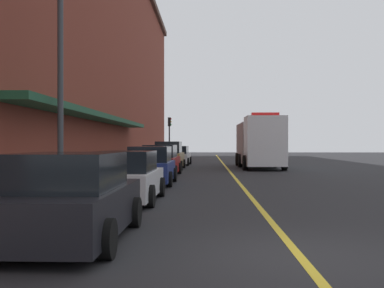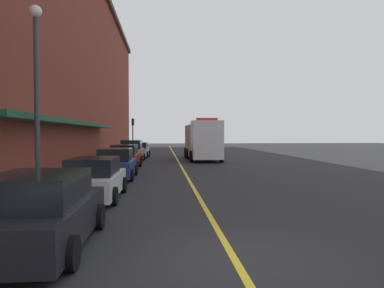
{
  "view_description": "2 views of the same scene",
  "coord_description": "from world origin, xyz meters",
  "px_view_note": "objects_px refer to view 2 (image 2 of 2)",
  "views": [
    {
      "loc": [
        -1.48,
        -7.15,
        1.79
      ],
      "look_at": [
        -2.31,
        19.03,
        1.74
      ],
      "focal_mm": 42.21,
      "sensor_mm": 36.0,
      "label": 1
    },
    {
      "loc": [
        -1.39,
        -6.42,
        2.43
      ],
      "look_at": [
        0.38,
        14.08,
        1.82
      ],
      "focal_mm": 32.04,
      "sensor_mm": 36.0,
      "label": 2
    }
  ],
  "objects_px": {
    "parked_car_2": "(116,164)",
    "parked_car_4": "(132,152)",
    "parked_car_1": "(95,179)",
    "traffic_light_near": "(133,128)",
    "parked_car_3": "(125,157)",
    "parked_car_0": "(41,213)",
    "street_lamp_left": "(36,80)",
    "box_truck": "(202,141)",
    "parking_meter_1": "(116,150)",
    "parked_car_5": "(139,150)"
  },
  "relations": [
    {
      "from": "box_truck",
      "to": "parked_car_1",
      "type": "bearing_deg",
      "value": -18.71
    },
    {
      "from": "parked_car_1",
      "to": "box_truck",
      "type": "relative_size",
      "value": 0.48
    },
    {
      "from": "parked_car_1",
      "to": "parked_car_5",
      "type": "distance_m",
      "value": 23.07
    },
    {
      "from": "parked_car_0",
      "to": "traffic_light_near",
      "type": "distance_m",
      "value": 38.35
    },
    {
      "from": "parked_car_3",
      "to": "parked_car_5",
      "type": "relative_size",
      "value": 1.07
    },
    {
      "from": "parked_car_0",
      "to": "parked_car_2",
      "type": "bearing_deg",
      "value": -0.28
    },
    {
      "from": "parked_car_5",
      "to": "street_lamp_left",
      "type": "bearing_deg",
      "value": 177.12
    },
    {
      "from": "parked_car_3",
      "to": "traffic_light_near",
      "type": "distance_m",
      "value": 21.83
    },
    {
      "from": "parked_car_4",
      "to": "street_lamp_left",
      "type": "distance_m",
      "value": 17.63
    },
    {
      "from": "parked_car_4",
      "to": "parked_car_2",
      "type": "bearing_deg",
      "value": -178.3
    },
    {
      "from": "box_truck",
      "to": "street_lamp_left",
      "type": "bearing_deg",
      "value": -23.95
    },
    {
      "from": "parking_meter_1",
      "to": "box_truck",
      "type": "bearing_deg",
      "value": 18.11
    },
    {
      "from": "parked_car_3",
      "to": "traffic_light_near",
      "type": "xyz_separation_m",
      "value": [
        -1.3,
        21.66,
        2.36
      ]
    },
    {
      "from": "parked_car_1",
      "to": "street_lamp_left",
      "type": "relative_size",
      "value": 0.61
    },
    {
      "from": "parked_car_5",
      "to": "box_truck",
      "type": "distance_m",
      "value": 7.42
    },
    {
      "from": "parked_car_2",
      "to": "parking_meter_1",
      "type": "bearing_deg",
      "value": 7.99
    },
    {
      "from": "parking_meter_1",
      "to": "parked_car_1",
      "type": "bearing_deg",
      "value": -85.06
    },
    {
      "from": "parked_car_0",
      "to": "parked_car_2",
      "type": "height_order",
      "value": "parked_car_2"
    },
    {
      "from": "street_lamp_left",
      "to": "parked_car_5",
      "type": "bearing_deg",
      "value": 84.84
    },
    {
      "from": "parked_car_1",
      "to": "street_lamp_left",
      "type": "distance_m",
      "value": 4.19
    },
    {
      "from": "box_truck",
      "to": "parked_car_5",
      "type": "bearing_deg",
      "value": -123.09
    },
    {
      "from": "parked_car_3",
      "to": "box_truck",
      "type": "distance_m",
      "value": 10.33
    },
    {
      "from": "parked_car_2",
      "to": "parked_car_3",
      "type": "xyz_separation_m",
      "value": [
        -0.1,
        5.18,
        0.02
      ]
    },
    {
      "from": "parked_car_1",
      "to": "parked_car_2",
      "type": "bearing_deg",
      "value": 0.55
    },
    {
      "from": "parked_car_5",
      "to": "parked_car_0",
      "type": "bearing_deg",
      "value": -177.93
    },
    {
      "from": "parked_car_0",
      "to": "parked_car_4",
      "type": "height_order",
      "value": "parked_car_4"
    },
    {
      "from": "parked_car_2",
      "to": "parked_car_3",
      "type": "height_order",
      "value": "parked_car_3"
    },
    {
      "from": "parked_car_1",
      "to": "traffic_light_near",
      "type": "bearing_deg",
      "value": 3.16
    },
    {
      "from": "parked_car_1",
      "to": "parked_car_4",
      "type": "height_order",
      "value": "parked_car_4"
    },
    {
      "from": "parking_meter_1",
      "to": "street_lamp_left",
      "type": "bearing_deg",
      "value": -92.06
    },
    {
      "from": "parked_car_0",
      "to": "parked_car_5",
      "type": "bearing_deg",
      "value": -0.13
    },
    {
      "from": "parked_car_0",
      "to": "parked_car_4",
      "type": "xyz_separation_m",
      "value": [
        -0.07,
        22.65,
        0.12
      ]
    },
    {
      "from": "parked_car_0",
      "to": "parked_car_4",
      "type": "bearing_deg",
      "value": 0.25
    },
    {
      "from": "parked_car_2",
      "to": "parking_meter_1",
      "type": "distance_m",
      "value": 10.88
    },
    {
      "from": "box_truck",
      "to": "parking_meter_1",
      "type": "distance_m",
      "value": 8.12
    },
    {
      "from": "parked_car_0",
      "to": "box_truck",
      "type": "bearing_deg",
      "value": -14.22
    },
    {
      "from": "box_truck",
      "to": "street_lamp_left",
      "type": "xyz_separation_m",
      "value": [
        -8.28,
        -19.21,
        2.59
      ]
    },
    {
      "from": "parked_car_0",
      "to": "box_truck",
      "type": "relative_size",
      "value": 0.48
    },
    {
      "from": "parked_car_0",
      "to": "parked_car_4",
      "type": "distance_m",
      "value": 22.66
    },
    {
      "from": "box_truck",
      "to": "street_lamp_left",
      "type": "relative_size",
      "value": 1.29
    },
    {
      "from": "box_truck",
      "to": "traffic_light_near",
      "type": "bearing_deg",
      "value": -151.28
    },
    {
      "from": "parked_car_1",
      "to": "parked_car_3",
      "type": "bearing_deg",
      "value": 1.14
    },
    {
      "from": "parked_car_2",
      "to": "parked_car_4",
      "type": "xyz_separation_m",
      "value": [
        -0.14,
        11.25,
        0.11
      ]
    },
    {
      "from": "parked_car_2",
      "to": "parked_car_5",
      "type": "height_order",
      "value": "parked_car_2"
    },
    {
      "from": "parking_meter_1",
      "to": "street_lamp_left",
      "type": "relative_size",
      "value": 0.19
    },
    {
      "from": "parked_car_3",
      "to": "parked_car_0",
      "type": "bearing_deg",
      "value": -178.49
    },
    {
      "from": "parked_car_3",
      "to": "street_lamp_left",
      "type": "height_order",
      "value": "street_lamp_left"
    },
    {
      "from": "parked_car_0",
      "to": "parked_car_3",
      "type": "distance_m",
      "value": 16.59
    },
    {
      "from": "parked_car_4",
      "to": "parking_meter_1",
      "type": "xyz_separation_m",
      "value": [
        -1.32,
        -0.47,
        0.18
      ]
    },
    {
      "from": "parked_car_0",
      "to": "parked_car_3",
      "type": "height_order",
      "value": "parked_car_3"
    }
  ]
}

